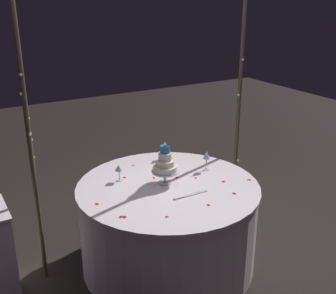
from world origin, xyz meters
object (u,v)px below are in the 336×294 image
Objects in this scene: main_table at (168,225)px; cake_knife at (189,195)px; tiered_cake at (165,164)px; wine_glass_0 at (165,145)px; wine_glass_2 at (119,169)px; wine_glass_1 at (207,156)px; decorative_arch at (147,82)px.

cake_knife reaches higher than main_table.
cake_knife is at bearing -82.27° from tiered_cake.
wine_glass_2 is at bearing -157.43° from wine_glass_0.
tiered_cake is at bearing -173.09° from wine_glass_1.
cake_knife is (-0.40, -0.34, -0.13)m from wine_glass_1.
wine_glass_1 reaches higher than main_table.
decorative_arch reaches higher than main_table.
tiered_cake is 0.45m from wine_glass_1.
wine_glass_2 is 0.48× the size of cake_knife.
decorative_arch is 14.12× the size of wine_glass_0.
wine_glass_2 is 0.63m from cake_knife.
decorative_arch is at bearing 90.15° from main_table.
wine_glass_1 is at bearing -13.55° from wine_glass_2.
tiered_cake reaches higher than wine_glass_1.
tiered_cake is at bearing -37.54° from wine_glass_2.
decorative_arch is at bearing 152.63° from wine_glass_1.
wine_glass_0 is 0.80m from cake_knife.
decorative_arch is 16.62× the size of wine_glass_2.
wine_glass_0 is (0.26, 0.47, -0.04)m from tiered_cake.
main_table is at bearing -117.26° from wine_glass_0.
main_table is 4.58× the size of tiered_cake.
wine_glass_1 is 1.25× the size of wine_glass_2.
wine_glass_0 is 0.61m from wine_glass_2.
wine_glass_1 is at bearing 40.21° from cake_knife.
cake_knife is (0.04, -0.29, -0.16)m from tiered_cake.
tiered_cake is 0.33m from cake_knife.
cake_knife is at bearing -139.79° from wine_glass_1.
decorative_arch is 7.28× the size of tiered_cake.
wine_glass_2 reaches higher than cake_knife.
wine_glass_2 is (-0.30, 0.23, -0.06)m from tiered_cake.
wine_glass_2 is at bearing 142.46° from tiered_cake.
main_table is at bearing -93.81° from tiered_cake.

